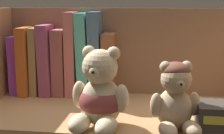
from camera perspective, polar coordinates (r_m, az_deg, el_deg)
The scene contains 14 objects.
shelf_board at distance 80.94cm, azimuth 1.29°, elevation -8.18°, with size 66.96×31.17×2.00cm, color tan.
shelf_back_panel at distance 93.60cm, azimuth 2.52°, elevation 2.13°, with size 69.36×1.20×26.16cm, color #836049.
book_0 at distance 99.36cm, azimuth -15.57°, elevation 0.57°, with size 2.53×11.39×16.42cm, color purple.
book_1 at distance 97.96cm, azimuth -13.99°, elevation 1.27°, with size 2.76×14.03×18.98cm, color #BD5B24.
book_2 at distance 96.95cm, azimuth -12.44°, elevation 1.21°, with size 2.09×11.83×18.88cm, color #9C7B4B.
book_3 at distance 95.87cm, azimuth -10.77°, elevation 1.40°, with size 3.16×12.28×19.68cm, color #96476D.
book_4 at distance 94.85cm, azimuth -8.64°, elevation 0.99°, with size 3.46×10.56×18.44cm, color #995252.
book_5 at distance 93.52cm, azimuth -6.64°, elevation 2.36°, with size 2.70×11.02×23.17cm, color #C36A6A.
book_6 at distance 92.78cm, azimuth -4.72°, elevation 2.25°, with size 2.94×10.51×22.91cm, color #56C3B6.
book_7 at distance 92.06cm, azimuth -2.64°, elevation 2.32°, with size 3.13×10.48×23.26cm, color slate.
book_8 at distance 91.94cm, azimuth -0.38°, elevation 0.49°, with size 3.43×10.08×17.47cm, color brown.
teddy_bear_larger at distance 68.84cm, azimuth -2.11°, elevation -4.98°, with size 12.63×13.47×17.02cm.
teddy_bear_smaller at distance 67.81cm, azimuth 10.97°, elevation -5.35°, with size 10.93×11.21×14.32cm.
small_product_box at distance 70.86cm, azimuth 18.74°, elevation -8.32°, with size 10.57×7.91×5.80cm.
Camera 1 is at (9.03, -75.78, 27.96)cm, focal length 52.88 mm.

